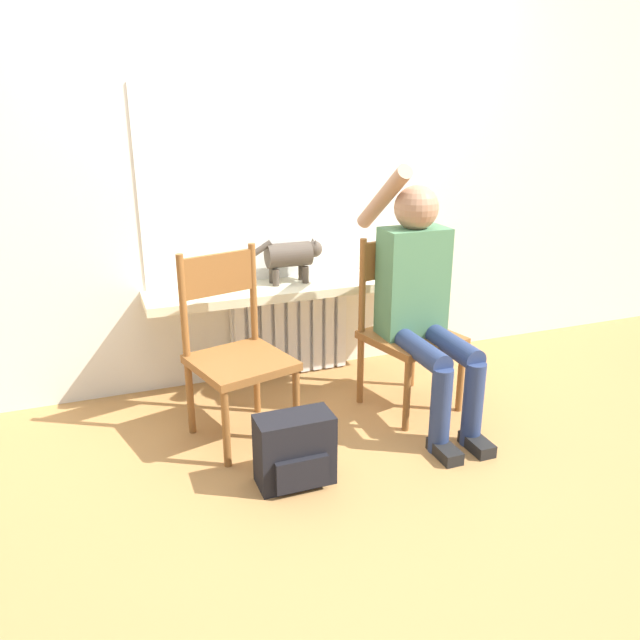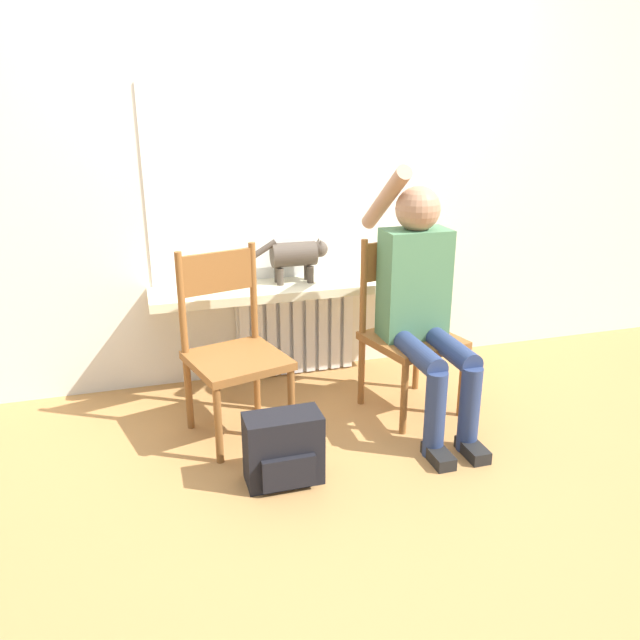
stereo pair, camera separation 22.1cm
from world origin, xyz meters
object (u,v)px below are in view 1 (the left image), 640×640
Objects in this scene: cat at (291,256)px; backpack at (295,451)px; chair_right at (406,326)px; person at (422,294)px; chair_left at (235,349)px.

cat is 1.40× the size of backpack.
backpack is (-0.81, -0.52, -0.30)m from chair_right.
chair_right reaches higher than backpack.
chair_right is 2.77× the size of backpack.
backpack is at bearing -154.34° from person.
person reaches higher than backpack.
cat is at bearing 33.74° from chair_left.
person is at bearing -53.78° from cat.
backpack is at bearing -107.91° from cat.
person is 3.92× the size of backpack.
cat is 1.26m from backpack.
chair_left is at bearing 166.64° from chair_right.
chair_right reaches higher than cat.
chair_left is 0.77m from cat.
cat reaches higher than backpack.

